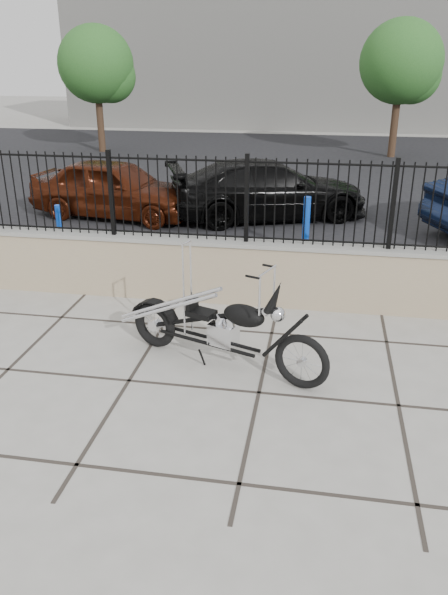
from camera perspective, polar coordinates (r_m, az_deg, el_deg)
ground_plane at (r=6.81m, az=-9.32°, el=-8.09°), size 90.00×90.00×0.00m
parking_lot at (r=18.43m, az=3.30°, el=11.98°), size 30.00×30.00×0.00m
retaining_wall at (r=8.77m, az=-4.36°, el=2.89°), size 14.00×0.36×0.96m
iron_fence at (r=8.46m, az=-4.58°, el=9.77°), size 14.00×0.08×1.20m
background_building at (r=32.06m, az=6.69°, el=23.67°), size 22.00×6.00×8.00m
chopper_motorcycle at (r=6.71m, az=-0.44°, el=-0.98°), size 2.51×1.29×1.51m
car_red at (r=13.55m, az=-10.66°, el=10.51°), size 4.05×2.12×1.32m
car_black at (r=13.26m, az=4.38°, el=10.53°), size 4.83×3.34×1.30m
bollard_a at (r=11.39m, az=-15.85°, el=6.58°), size 0.12×0.12×0.88m
bollard_b at (r=10.83m, az=8.07°, el=6.98°), size 0.17×0.17×1.09m
tree_left at (r=23.18m, az=-12.52°, el=21.80°), size 2.74×2.74×4.62m
tree_right at (r=22.30m, az=17.07°, el=21.63°), size 2.83×2.83×4.77m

